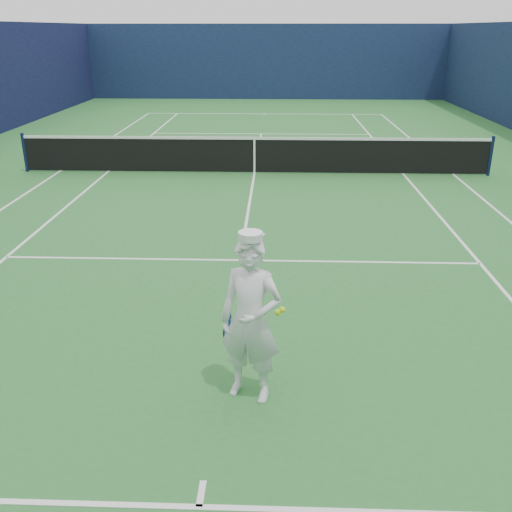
{
  "coord_description": "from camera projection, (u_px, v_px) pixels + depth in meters",
  "views": [
    {
      "loc": [
        0.61,
        -15.52,
        3.73
      ],
      "look_at": [
        0.37,
        -8.78,
        1.04
      ],
      "focal_mm": 40.0,
      "sensor_mm": 36.0,
      "label": 1
    }
  ],
  "objects": [
    {
      "name": "court_markings",
      "position": [
        254.0,
        173.0,
        15.81
      ],
      "size": [
        11.03,
        23.83,
        0.01
      ],
      "color": "white",
      "rests_on": "ground"
    },
    {
      "name": "tennis_player",
      "position": [
        251.0,
        320.0,
        5.92
      ],
      "size": [
        0.77,
        0.68,
        1.89
      ],
      "rotation": [
        0.0,
        0.0,
        -0.32
      ],
      "color": "white",
      "rests_on": "ground"
    },
    {
      "name": "windscreen_fence",
      "position": [
        254.0,
        99.0,
        15.07
      ],
      "size": [
        20.12,
        36.12,
        4.0
      ],
      "color": "#101B3C",
      "rests_on": "ground"
    },
    {
      "name": "tennis_net",
      "position": [
        254.0,
        154.0,
        15.6
      ],
      "size": [
        12.88,
        0.09,
        1.07
      ],
      "color": "#141E4C",
      "rests_on": "ground"
    },
    {
      "name": "ground",
      "position": [
        254.0,
        173.0,
        15.81
      ],
      "size": [
        80.0,
        80.0,
        0.0
      ],
      "primitive_type": "plane",
      "color": "#28692C",
      "rests_on": "ground"
    }
  ]
}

